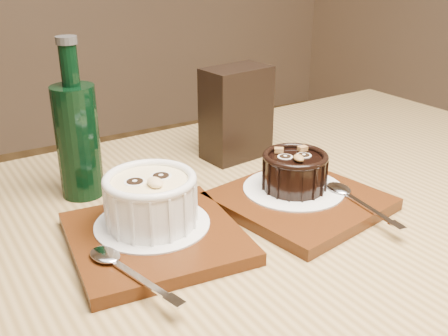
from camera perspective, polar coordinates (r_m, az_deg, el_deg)
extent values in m
cube|color=olive|center=(0.61, 4.71, -9.34)|extent=(1.24, 0.85, 0.04)
cylinder|color=olive|center=(1.35, 13.92, -8.92)|extent=(0.06, 0.06, 0.71)
cube|color=#4F250D|center=(0.59, -7.46, -7.54)|extent=(0.20, 0.20, 0.01)
cylinder|color=white|center=(0.60, -7.81, -6.02)|extent=(0.13, 0.13, 0.00)
cylinder|color=white|center=(0.59, -7.95, -3.74)|extent=(0.10, 0.10, 0.05)
cylinder|color=#F4DB95|center=(0.58, -8.09, -1.55)|extent=(0.08, 0.08, 0.00)
torus|color=white|center=(0.57, -8.11, -1.24)|extent=(0.10, 0.10, 0.01)
cylinder|color=black|center=(0.57, -9.68, -1.43)|extent=(0.02, 0.02, 0.00)
cylinder|color=black|center=(0.58, -6.88, -0.81)|extent=(0.02, 0.02, 0.00)
ellipsoid|color=#E9C688|center=(0.56, -7.52, -1.57)|extent=(0.02, 0.02, 0.01)
cube|color=#4F250D|center=(0.67, 8.27, -3.61)|extent=(0.21, 0.21, 0.01)
cylinder|color=white|center=(0.68, 7.58, -2.23)|extent=(0.13, 0.13, 0.00)
cylinder|color=black|center=(0.67, 7.68, -0.56)|extent=(0.08, 0.08, 0.04)
cylinder|color=black|center=(0.66, 7.77, 0.99)|extent=(0.07, 0.07, 0.00)
torus|color=black|center=(0.66, 7.79, 1.27)|extent=(0.08, 0.08, 0.01)
cylinder|color=black|center=(0.66, 6.68, 1.28)|extent=(0.02, 0.02, 0.00)
cylinder|color=black|center=(0.67, 8.69, 1.42)|extent=(0.02, 0.02, 0.00)
ellipsoid|color=olive|center=(0.65, 8.14, 1.08)|extent=(0.02, 0.02, 0.01)
cube|color=brown|center=(0.68, 6.00, 1.94)|extent=(0.01, 0.01, 0.01)
cube|color=brown|center=(0.68, 8.55, 2.12)|extent=(0.01, 0.01, 0.01)
cube|color=black|center=(0.80, 1.34, 5.98)|extent=(0.11, 0.07, 0.14)
cylinder|color=black|center=(0.69, -15.60, 2.74)|extent=(0.06, 0.06, 0.15)
cylinder|color=black|center=(0.67, -16.51, 10.68)|extent=(0.02, 0.02, 0.05)
cylinder|color=#333333|center=(0.66, -16.81, 13.18)|extent=(0.03, 0.03, 0.01)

